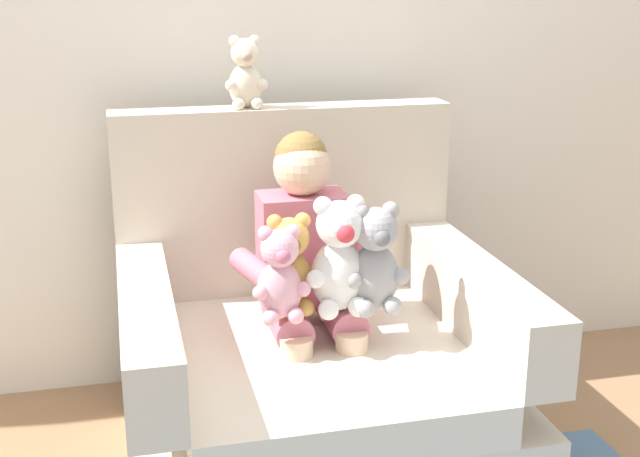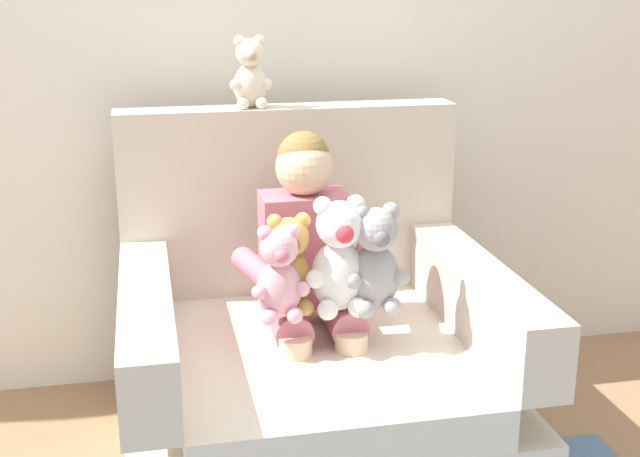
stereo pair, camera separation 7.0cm
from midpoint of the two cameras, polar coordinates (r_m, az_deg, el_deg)
The scene contains 8 objects.
back_wall at distance 2.98m, azimuth -4.38°, elevation 14.40°, with size 6.00×0.10×2.60m, color silver.
armchair at distance 2.58m, azimuth -1.43°, elevation -8.90°, with size 1.09×1.03×1.02m.
seated_child at distance 2.50m, azimuth -1.59°, elevation -2.11°, with size 0.45×0.39×0.82m.
plush_pink at distance 2.30m, azimuth -3.58°, elevation -3.22°, with size 0.16×0.13×0.27m.
plush_grey at distance 2.36m, azimuth 2.86°, elevation -2.20°, with size 0.19×0.15×0.31m.
plush_white at distance 2.34m, azimuth 0.44°, elevation -2.04°, with size 0.20×0.16×0.34m.
plush_honey at distance 2.35m, azimuth -2.93°, elevation -2.58°, with size 0.17×0.14×0.29m.
plush_cream_on_backrest at distance 2.70m, azimuth -5.79°, elevation 10.24°, with size 0.13×0.11×0.23m.
Camera 1 is at (-0.52, -2.21, 1.43)m, focal length 47.64 mm.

